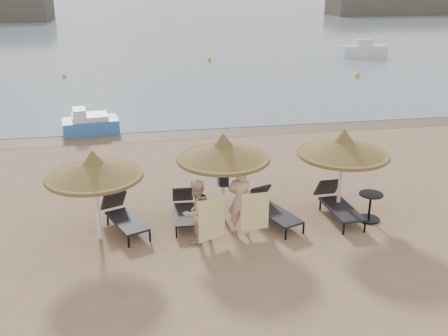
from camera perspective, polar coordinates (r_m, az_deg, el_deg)
The scene contains 21 objects.
ground at distance 13.76m, azimuth -0.65°, elevation -7.49°, with size 160.00×160.00×0.00m, color #9B714D.
sea at distance 92.20m, azimuth -9.32°, elevation 16.56°, with size 200.00×140.00×0.03m, color slate.
wet_sand_strip at distance 22.41m, azimuth -4.66°, elevation 3.85°, with size 200.00×1.60×0.01m, color brown.
palapa_left at distance 13.13m, azimuth -14.66°, elevation -0.13°, with size 2.51×2.51×2.49m.
palapa_center at distance 13.73m, azimuth -0.11°, elevation 1.89°, with size 2.62×2.62×2.60m.
palapa_right at distance 14.48m, azimuth 13.46°, elevation 2.33°, with size 2.63×2.63×2.60m.
lounger_far_left at distance 14.14m, azimuth -11.48°, elevation -5.30°, with size 1.38×2.10×0.90m.
lounger_near_left at distance 14.35m, azimuth -4.56°, elevation -4.66°, with size 0.69×1.87×0.82m.
lounger_near_right at distance 14.31m, azimuth 5.39°, elevation -4.59°, with size 1.34×2.13×0.91m.
lounger_far_right at distance 14.93m, azimuth 12.79°, elevation -3.87°, with size 0.80×2.13×0.94m.
side_table at distance 14.93m, azimuth 16.31°, elevation -4.37°, with size 0.68×0.68×0.82m.
person_left at distance 12.94m, azimuth -3.18°, elevation -4.46°, with size 0.93×0.60×2.01m, color #D2B28D.
person_right at distance 13.32m, azimuth 1.90°, elevation -3.14°, with size 1.03×0.67×2.24m, color #D2B28D.
towel_left at distance 12.77m, azimuth -1.40°, elevation -5.85°, with size 0.75×0.39×1.16m.
towel_right at distance 13.33m, azimuth 3.59°, elevation -4.98°, with size 0.76×0.05×1.06m.
bag_patterned at distance 14.22m, azimuth -0.23°, elevation -1.38°, with size 0.29×0.16×0.35m.
bag_dark at distance 13.86m, azimuth 0.01°, elevation -1.42°, with size 0.28×0.14×0.38m.
pedal_boat at distance 23.36m, azimuth -15.10°, elevation 4.96°, with size 2.60×1.77×1.13m.
buoy_left at distance 37.18m, azimuth -17.79°, elevation 10.02°, with size 0.32×0.32×0.32m, color yellow.
buoy_mid at distance 43.07m, azimuth -1.69°, elevation 12.37°, with size 0.34×0.34×0.34m, color yellow.
buoy_right at distance 36.88m, azimuth 15.00°, elevation 10.27°, with size 0.38×0.38×0.38m, color yellow.
Camera 1 is at (-1.99, -11.94, 6.54)m, focal length 40.00 mm.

